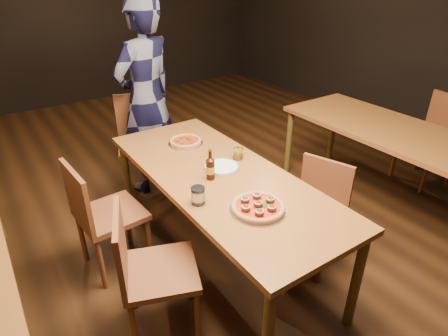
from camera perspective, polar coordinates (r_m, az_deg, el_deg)
ground at (r=2.97m, az=-0.56°, el=-13.65°), size 9.00×9.00×0.00m
table_main at (r=2.57m, az=-0.63°, el=-2.34°), size 0.80×2.00×0.75m
table_right at (r=3.60m, az=24.57°, el=4.29°), size 0.80×2.00×0.75m
chair_main_nw at (r=2.26m, az=-9.70°, el=-15.12°), size 0.54×0.54×0.90m
chair_main_sw at (r=2.78m, az=-16.88°, el=-6.59°), size 0.45×0.45×0.91m
chair_main_e at (r=2.78m, az=13.31°, el=-7.06°), size 0.49×0.49×0.82m
chair_end at (r=3.67m, az=-12.21°, el=3.47°), size 0.58×0.58×0.97m
chair_nbr_right at (r=4.27m, az=28.73°, el=3.86°), size 0.50×0.50×0.94m
pizza_meatball at (r=2.17m, az=5.22°, el=-5.89°), size 0.33×0.33×0.06m
pizza_margherita at (r=2.99m, az=-5.88°, el=4.07°), size 0.27×0.27×0.04m
plate_stack at (r=2.60m, az=-0.35°, el=0.09°), size 0.24×0.24×0.02m
beer_bottle at (r=2.45m, az=-2.09°, el=-0.13°), size 0.06×0.06×0.21m
water_glass at (r=2.21m, az=-3.98°, el=-4.19°), size 0.09×0.09×0.11m
amber_glass at (r=2.72m, az=2.18°, el=2.27°), size 0.07×0.07×0.09m
diner at (r=3.58m, az=-11.74°, el=10.19°), size 0.77×0.64×1.82m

